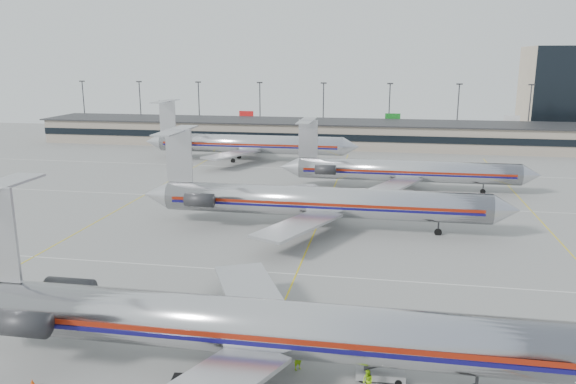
# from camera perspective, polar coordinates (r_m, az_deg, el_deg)

# --- Properties ---
(ground) EXTENTS (260.00, 260.00, 0.00)m
(ground) POSITION_cam_1_polar(r_m,az_deg,el_deg) (49.74, -1.05, -12.57)
(ground) COLOR gray
(ground) RESTS_ON ground
(apron_markings) EXTENTS (160.00, 0.15, 0.02)m
(apron_markings) POSITION_cam_1_polar(r_m,az_deg,el_deg) (58.75, 0.85, -8.34)
(apron_markings) COLOR silver
(apron_markings) RESTS_ON ground
(terminal) EXTENTS (162.00, 17.00, 6.25)m
(terminal) POSITION_cam_1_polar(r_m,az_deg,el_deg) (143.31, 6.53, 5.90)
(terminal) COLOR gray
(terminal) RESTS_ON ground
(light_mast_row) EXTENTS (163.60, 0.40, 15.28)m
(light_mast_row) POSITION_cam_1_polar(r_m,az_deg,el_deg) (156.65, 6.92, 8.52)
(light_mast_row) COLOR #38383D
(light_mast_row) RESTS_ON ground
(jet_foreground) EXTENTS (49.57, 29.19, 12.98)m
(jet_foreground) POSITION_cam_1_polar(r_m,az_deg,el_deg) (40.20, -4.66, -13.29)
(jet_foreground) COLOR silver
(jet_foreground) RESTS_ON ground
(jet_second_row) EXTENTS (48.99, 28.85, 12.82)m
(jet_second_row) POSITION_cam_1_polar(r_m,az_deg,el_deg) (72.85, 2.79, -0.94)
(jet_second_row) COLOR silver
(jet_second_row) RESTS_ON ground
(jet_third_row) EXTENTS (42.94, 26.42, 11.74)m
(jet_third_row) POSITION_cam_1_polar(r_m,az_deg,el_deg) (96.15, 11.43, 2.16)
(jet_third_row) COLOR silver
(jet_third_row) RESTS_ON ground
(jet_back_row) EXTENTS (47.40, 29.16, 12.96)m
(jet_back_row) POSITION_cam_1_polar(r_m,az_deg,el_deg) (122.06, -4.35, 4.92)
(jet_back_row) COLOR silver
(jet_back_row) RESTS_ON ground
(belt_loader) EXTENTS (4.05, 1.39, 2.13)m
(belt_loader) POSITION_cam_1_polar(r_m,az_deg,el_deg) (41.38, 9.48, -17.66)
(belt_loader) COLOR #9C9C9C
(belt_loader) RESTS_ON ground
(ramp_worker_near) EXTENTS (0.80, 0.80, 1.87)m
(ramp_worker_near) POSITION_cam_1_polar(r_m,az_deg,el_deg) (41.88, 1.02, -16.47)
(ramp_worker_near) COLOR #81BF12
(ramp_worker_near) RESTS_ON ground
(ramp_worker_far) EXTENTS (0.98, 0.98, 1.60)m
(ramp_worker_far) POSITION_cam_1_polar(r_m,az_deg,el_deg) (39.91, 8.10, -18.49)
(ramp_worker_far) COLOR #90CE13
(ramp_worker_far) RESTS_ON ground
(cone_left) EXTENTS (0.50, 0.50, 0.55)m
(cone_left) POSITION_cam_1_polar(r_m,az_deg,el_deg) (43.98, -24.54, -17.22)
(cone_left) COLOR #E94807
(cone_left) RESTS_ON ground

